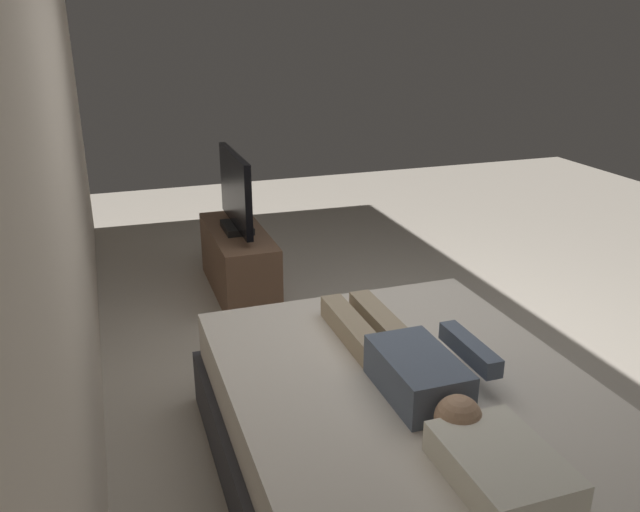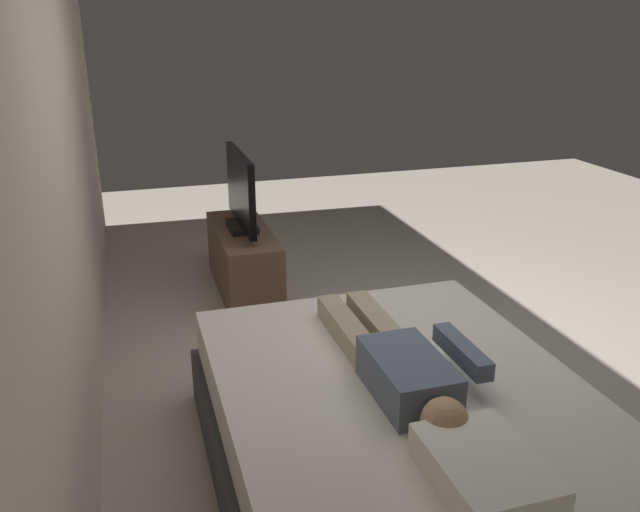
% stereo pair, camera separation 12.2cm
% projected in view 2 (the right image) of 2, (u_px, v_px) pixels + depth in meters
% --- Properties ---
extents(ground_plane, '(10.00, 10.00, 0.00)m').
position_uv_depth(ground_plane, '(402.00, 378.00, 3.85)').
color(ground_plane, '#ADA393').
extents(back_wall, '(6.40, 0.10, 2.80)m').
position_uv_depth(back_wall, '(60.00, 148.00, 3.24)').
color(back_wall, beige).
rests_on(back_wall, ground).
extents(bed, '(2.00, 1.61, 0.54)m').
position_uv_depth(bed, '(399.00, 436.00, 2.89)').
color(bed, '#333338').
rests_on(bed, ground).
extents(pillow, '(0.48, 0.34, 0.12)m').
position_uv_depth(pillow, '(484.00, 470.00, 2.16)').
color(pillow, silver).
rests_on(pillow, bed).
extents(person, '(1.26, 0.46, 0.18)m').
position_uv_depth(person, '(398.00, 362.00, 2.79)').
color(person, slate).
rests_on(person, bed).
extents(remote, '(0.15, 0.04, 0.02)m').
position_uv_depth(remote, '(464.00, 348.00, 3.06)').
color(remote, black).
rests_on(remote, bed).
extents(tv_stand, '(1.10, 0.40, 0.50)m').
position_uv_depth(tv_stand, '(244.00, 260.00, 4.98)').
color(tv_stand, brown).
rests_on(tv_stand, ground).
extents(tv, '(0.88, 0.20, 0.59)m').
position_uv_depth(tv, '(241.00, 193.00, 4.80)').
color(tv, black).
rests_on(tv, tv_stand).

